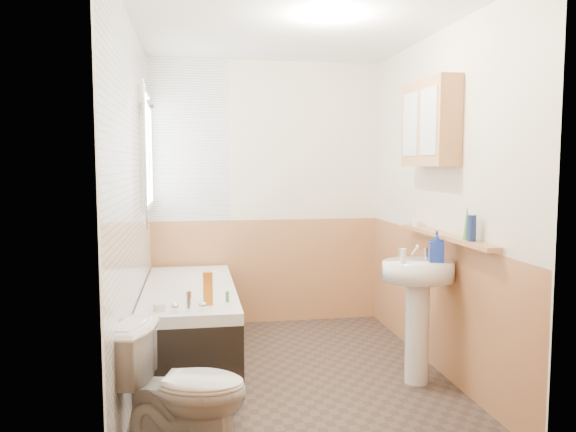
{
  "coord_description": "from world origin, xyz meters",
  "views": [
    {
      "loc": [
        -0.69,
        -3.92,
        1.54
      ],
      "look_at": [
        0.0,
        0.15,
        1.15
      ],
      "focal_mm": 35.0,
      "sensor_mm": 36.0,
      "label": 1
    }
  ],
  "objects_px": {
    "sink": "(418,296)",
    "pine_shelf": "(444,236)",
    "bathtub": "(190,321)",
    "toilet": "(183,390)",
    "medicine_cabinet": "(430,123)"
  },
  "relations": [
    {
      "from": "sink",
      "to": "medicine_cabinet",
      "type": "distance_m",
      "value": 1.25
    },
    {
      "from": "bathtub",
      "to": "pine_shelf",
      "type": "relative_size",
      "value": 1.3
    },
    {
      "from": "toilet",
      "to": "medicine_cabinet",
      "type": "distance_m",
      "value": 2.5
    },
    {
      "from": "bathtub",
      "to": "medicine_cabinet",
      "type": "distance_m",
      "value": 2.37
    },
    {
      "from": "medicine_cabinet",
      "to": "pine_shelf",
      "type": "bearing_deg",
      "value": -82.87
    },
    {
      "from": "bathtub",
      "to": "toilet",
      "type": "bearing_deg",
      "value": -91.16
    },
    {
      "from": "bathtub",
      "to": "sink",
      "type": "bearing_deg",
      "value": -26.3
    },
    {
      "from": "toilet",
      "to": "sink",
      "type": "xyz_separation_m",
      "value": [
        1.6,
        0.7,
        0.27
      ]
    },
    {
      "from": "pine_shelf",
      "to": "medicine_cabinet",
      "type": "height_order",
      "value": "medicine_cabinet"
    },
    {
      "from": "toilet",
      "to": "medicine_cabinet",
      "type": "xyz_separation_m",
      "value": [
        1.77,
        0.96,
        1.48
      ]
    },
    {
      "from": "bathtub",
      "to": "toilet",
      "type": "relative_size",
      "value": 2.5
    },
    {
      "from": "sink",
      "to": "medicine_cabinet",
      "type": "relative_size",
      "value": 1.42
    },
    {
      "from": "toilet",
      "to": "medicine_cabinet",
      "type": "height_order",
      "value": "medicine_cabinet"
    },
    {
      "from": "sink",
      "to": "pine_shelf",
      "type": "height_order",
      "value": "pine_shelf"
    },
    {
      "from": "bathtub",
      "to": "medicine_cabinet",
      "type": "relative_size",
      "value": 2.54
    }
  ]
}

